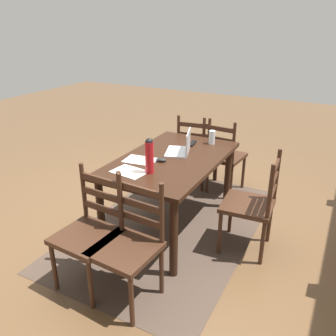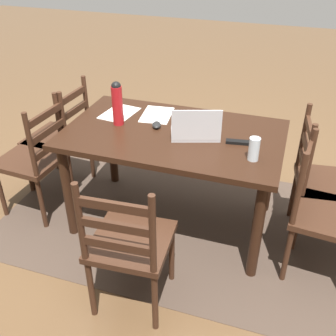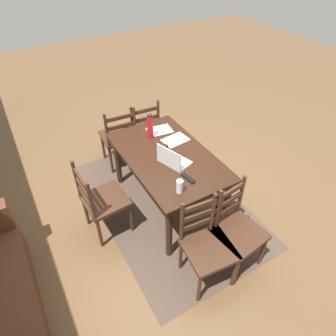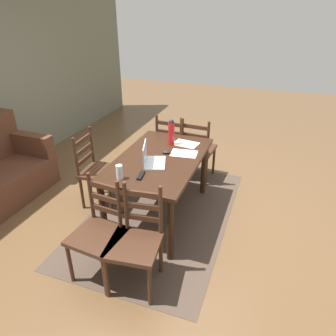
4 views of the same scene
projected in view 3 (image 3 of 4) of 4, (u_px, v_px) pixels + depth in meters
ground_plane at (167, 202)px, 3.82m from camera, size 14.00×14.00×0.00m
area_rug at (167, 202)px, 3.82m from camera, size 2.56×1.62×0.01m
dining_table at (167, 162)px, 3.39m from camera, size 1.48×0.89×0.77m
chair_right_near at (142, 130)px, 4.27m from camera, size 0.47×0.47×0.95m
chair_right_far at (119, 137)px, 4.13m from camera, size 0.47×0.47×0.95m
chair_far_head at (102, 201)px, 3.20m from camera, size 0.47×0.47×0.95m
chair_left_near at (236, 230)px, 2.90m from camera, size 0.49×0.49×0.95m
chair_left_far at (207, 245)px, 2.77m from camera, size 0.48×0.48×0.95m
laptop at (172, 160)px, 3.16m from camera, size 0.37×0.31×0.23m
water_bottle at (150, 125)px, 3.48m from camera, size 0.07×0.07×0.31m
drinking_glass at (180, 186)px, 2.83m from camera, size 0.07×0.07×0.15m
computer_mouse at (164, 146)px, 3.41m from camera, size 0.09×0.11×0.03m
tv_remote at (188, 178)px, 3.01m from camera, size 0.17×0.07×0.02m
paper_stack_left at (175, 140)px, 3.54m from camera, size 0.24×0.32×0.00m
paper_stack_right at (160, 130)px, 3.70m from camera, size 0.25×0.32×0.00m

